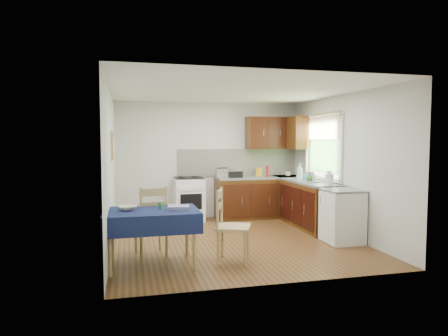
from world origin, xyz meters
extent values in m
plane|color=#4C2A14|center=(0.00, 0.00, 0.00)|extent=(4.20, 4.20, 0.00)
cube|color=white|center=(0.00, 0.00, 2.50)|extent=(4.00, 4.20, 0.02)
cube|color=silver|center=(0.00, 2.10, 1.25)|extent=(4.00, 0.02, 2.50)
cube|color=silver|center=(0.00, -2.10, 1.25)|extent=(4.00, 0.02, 2.50)
cube|color=silver|center=(-2.00, 0.00, 1.25)|extent=(0.02, 4.20, 2.50)
cube|color=silver|center=(2.00, 0.00, 1.25)|extent=(0.02, 4.20, 2.50)
cube|color=black|center=(1.05, 1.80, 0.43)|extent=(1.90, 0.60, 0.86)
cube|color=black|center=(1.70, 0.65, 0.43)|extent=(0.60, 1.70, 0.86)
cube|color=slate|center=(1.05, 1.80, 0.88)|extent=(1.90, 0.60, 0.04)
cube|color=slate|center=(1.70, 0.65, 0.88)|extent=(0.60, 1.70, 0.04)
cube|color=slate|center=(1.70, 1.80, 0.88)|extent=(0.60, 0.60, 0.04)
cube|color=white|center=(0.65, 2.08, 1.20)|extent=(2.70, 0.02, 0.60)
cube|color=black|center=(1.40, 1.93, 1.85)|extent=(1.20, 0.35, 0.70)
cube|color=black|center=(1.82, 1.50, 1.85)|extent=(0.35, 0.50, 0.70)
cube|color=white|center=(-0.50, 1.80, 0.45)|extent=(0.60, 0.60, 0.90)
cube|color=black|center=(-0.50, 1.80, 0.91)|extent=(0.58, 0.58, 0.02)
cube|color=black|center=(-0.50, 1.50, 0.45)|extent=(0.44, 0.01, 0.32)
cube|color=#325E27|center=(1.99, 0.70, 1.50)|extent=(0.01, 1.40, 0.85)
cube|color=white|center=(1.97, 0.70, 2.15)|extent=(0.04, 1.48, 0.06)
cube|color=white|center=(1.97, 0.70, 0.95)|extent=(0.04, 1.48, 0.06)
cube|color=tan|center=(1.96, 0.70, 1.93)|extent=(0.02, 1.36, 0.44)
cube|color=white|center=(1.70, -0.55, 0.42)|extent=(0.55, 0.58, 0.85)
cube|color=slate|center=(1.70, -0.55, 0.87)|extent=(0.58, 0.60, 0.03)
cube|color=tan|center=(-1.98, 0.30, 1.60)|extent=(0.02, 0.62, 0.47)
cube|color=olive|center=(-1.96, 0.30, 1.60)|extent=(0.01, 0.56, 0.41)
cube|color=white|center=(-1.95, 0.22, 1.62)|extent=(0.00, 0.18, 0.24)
cube|color=white|center=(-1.95, 0.42, 1.50)|extent=(0.00, 0.15, 0.20)
cube|color=#101C41|center=(-1.44, -1.05, 0.74)|extent=(1.21, 0.81, 0.03)
cube|color=#101C41|center=(-1.44, -1.47, 0.63)|extent=(1.25, 0.02, 0.26)
cube|color=#101C41|center=(-1.44, -0.64, 0.63)|extent=(1.25, 0.02, 0.26)
cube|color=#101C41|center=(-2.05, -1.05, 0.63)|extent=(0.02, 0.85, 0.26)
cube|color=#101C41|center=(-0.82, -1.05, 0.63)|extent=(0.02, 0.85, 0.26)
cylinder|color=tan|center=(-1.96, -1.38, 0.36)|extent=(0.05, 0.05, 0.73)
cylinder|color=tan|center=(-0.91, -1.38, 0.36)|extent=(0.05, 0.05, 0.73)
cylinder|color=tan|center=(-1.96, -0.73, 0.36)|extent=(0.05, 0.05, 0.73)
cylinder|color=tan|center=(-0.91, -0.73, 0.36)|extent=(0.05, 0.05, 0.73)
cube|color=tan|center=(-1.42, -0.52, 0.49)|extent=(0.53, 0.53, 0.04)
cube|color=tan|center=(-1.38, -0.71, 0.87)|extent=(0.41, 0.11, 0.33)
cylinder|color=tan|center=(-1.27, -0.31, 0.24)|extent=(0.04, 0.04, 0.49)
cylinder|color=tan|center=(-1.63, -0.37, 0.24)|extent=(0.04, 0.04, 0.49)
cylinder|color=tan|center=(-1.20, -0.67, 0.24)|extent=(0.04, 0.04, 0.49)
cylinder|color=tan|center=(-1.56, -0.74, 0.24)|extent=(0.04, 0.04, 0.49)
cube|color=tan|center=(-0.32, -1.14, 0.48)|extent=(0.59, 0.59, 0.04)
cube|color=tan|center=(-0.50, -1.06, 0.86)|extent=(0.18, 0.39, 0.32)
cylinder|color=tan|center=(-0.22, -1.37, 0.24)|extent=(0.04, 0.04, 0.48)
cylinder|color=tan|center=(-0.08, -1.04, 0.24)|extent=(0.04, 0.04, 0.48)
cylinder|color=tan|center=(-0.56, -1.24, 0.24)|extent=(0.04, 0.04, 0.48)
cylinder|color=tan|center=(-0.42, -0.90, 0.24)|extent=(0.04, 0.04, 0.48)
cube|color=silver|center=(0.22, 1.80, 1.00)|extent=(0.28, 0.17, 0.19)
cube|color=black|center=(0.22, 1.80, 1.10)|extent=(0.24, 0.02, 0.02)
cube|color=black|center=(0.49, 1.76, 0.97)|extent=(0.28, 0.24, 0.13)
cube|color=silver|center=(0.49, 1.76, 1.05)|extent=(0.28, 0.24, 0.03)
cylinder|color=red|center=(1.20, 1.71, 1.02)|extent=(0.06, 0.06, 0.24)
cube|color=yellow|center=(1.09, 1.98, 0.99)|extent=(0.13, 0.09, 0.18)
cube|color=gray|center=(1.65, 0.54, 0.91)|extent=(0.42, 0.32, 0.02)
cylinder|color=white|center=(1.65, 0.54, 1.00)|extent=(0.05, 0.20, 0.20)
cylinder|color=white|center=(1.72, -0.04, 1.00)|extent=(0.15, 0.15, 0.19)
sphere|color=white|center=(1.72, -0.04, 1.11)|extent=(0.10, 0.10, 0.10)
imported|color=silver|center=(1.68, 1.72, 0.95)|extent=(0.16, 0.16, 0.10)
imported|color=white|center=(1.61, 0.95, 1.07)|extent=(0.17, 0.17, 0.33)
imported|color=blue|center=(1.68, 0.99, 0.99)|extent=(0.12, 0.12, 0.18)
imported|color=#23832A|center=(1.65, 0.57, 0.99)|extent=(0.18, 0.18, 0.19)
imported|color=beige|center=(-1.74, -0.99, 0.79)|extent=(0.29, 0.29, 0.06)
imported|color=white|center=(-1.18, -0.81, 0.77)|extent=(0.16, 0.21, 0.02)
cylinder|color=#248439|center=(-1.32, -1.01, 0.81)|extent=(0.05, 0.05, 0.10)
cube|color=navy|center=(-1.07, -1.08, 0.78)|extent=(0.32, 0.27, 0.05)
camera|label=1|loc=(-1.73, -6.41, 1.69)|focal=32.00mm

